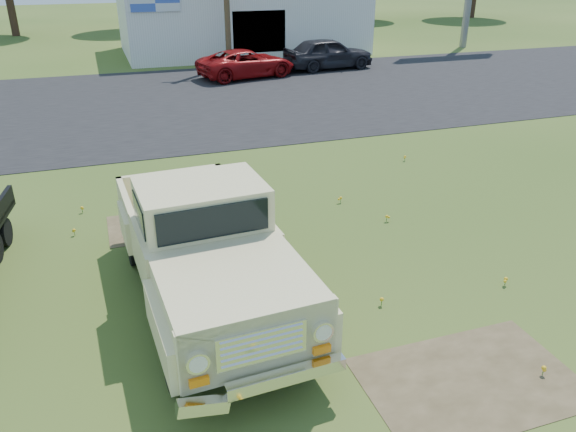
# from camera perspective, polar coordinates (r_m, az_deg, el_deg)

# --- Properties ---
(ground) EXTENTS (140.00, 140.00, 0.00)m
(ground) POSITION_cam_1_polar(r_m,az_deg,el_deg) (10.09, 1.01, -7.54)
(ground) COLOR #2F4B18
(ground) RESTS_ON ground
(asphalt_lot) EXTENTS (90.00, 14.00, 0.02)m
(asphalt_lot) POSITION_cam_1_polar(r_m,az_deg,el_deg) (23.81, -11.53, 11.32)
(asphalt_lot) COLOR black
(asphalt_lot) RESTS_ON ground
(dirt_patch_a) EXTENTS (3.00, 2.00, 0.01)m
(dirt_patch_a) POSITION_cam_1_polar(r_m,az_deg,el_deg) (8.60, 18.05, -15.65)
(dirt_patch_a) COLOR #483D26
(dirt_patch_a) RESTS_ON ground
(dirt_patch_b) EXTENTS (2.20, 1.60, 0.01)m
(dirt_patch_b) POSITION_cam_1_polar(r_m,az_deg,el_deg) (12.75, -12.91, -0.89)
(dirt_patch_b) COLOR #483D26
(dirt_patch_b) RESTS_ON ground
(commercial_building) EXTENTS (14.20, 8.20, 4.15)m
(commercial_building) POSITION_cam_1_polar(r_m,az_deg,el_deg) (36.26, -4.81, 19.64)
(commercial_building) COLOR silver
(commercial_building) RESTS_ON ground
(vintage_pickup_truck) EXTENTS (2.68, 6.17, 2.19)m
(vintage_pickup_truck) POSITION_cam_1_polar(r_m,az_deg,el_deg) (9.33, -8.48, -2.95)
(vintage_pickup_truck) COLOR beige
(vintage_pickup_truck) RESTS_ON ground
(red_pickup) EXTENTS (5.13, 3.20, 1.32)m
(red_pickup) POSITION_cam_1_polar(r_m,az_deg,el_deg) (28.14, -4.24, 15.17)
(red_pickup) COLOR maroon
(red_pickup) RESTS_ON ground
(dark_sedan) EXTENTS (4.82, 2.28, 1.59)m
(dark_sedan) POSITION_cam_1_polar(r_m,az_deg,el_deg) (30.31, 4.09, 16.14)
(dark_sedan) COLOR black
(dark_sedan) RESTS_ON ground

